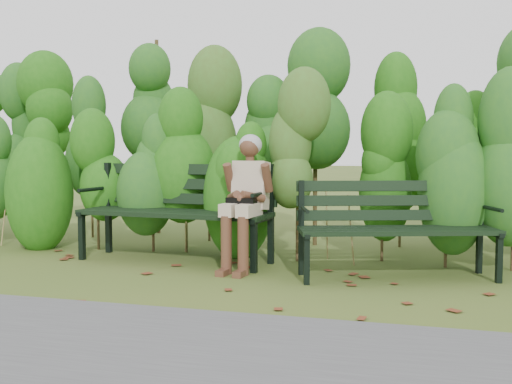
# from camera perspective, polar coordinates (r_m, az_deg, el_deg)

# --- Properties ---
(ground) EXTENTS (80.00, 80.00, 0.00)m
(ground) POSITION_cam_1_polar(r_m,az_deg,el_deg) (5.11, -1.06, -8.69)
(ground) COLOR #425A20
(footpath) EXTENTS (60.00, 2.50, 0.01)m
(footpath) POSITION_cam_1_polar(r_m,az_deg,el_deg) (3.14, -13.05, -16.87)
(footpath) COLOR #474749
(footpath) RESTS_ON ground
(hedge_band) EXTENTS (11.04, 1.67, 2.42)m
(hedge_band) POSITION_cam_1_polar(r_m,az_deg,el_deg) (6.79, 3.42, 5.13)
(hedge_band) COLOR #47381E
(hedge_band) RESTS_ON ground
(leaf_litter) EXTENTS (5.57, 2.24, 0.01)m
(leaf_litter) POSITION_cam_1_polar(r_m,az_deg,el_deg) (4.99, -7.01, -8.99)
(leaf_litter) COLOR brown
(leaf_litter) RESTS_ON ground
(bench_left) EXTENTS (2.02, 0.82, 0.99)m
(bench_left) POSITION_cam_1_polar(r_m,az_deg,el_deg) (6.14, -7.33, -1.08)
(bench_left) COLOR black
(bench_left) RESTS_ON ground
(bench_right) EXTENTS (1.79, 1.05, 0.85)m
(bench_right) POSITION_cam_1_polar(r_m,az_deg,el_deg) (5.43, 13.07, -2.65)
(bench_right) COLOR black
(bench_right) RESTS_ON ground
(seated_woman) EXTENTS (0.48, 0.70, 1.27)m
(seated_woman) POSITION_cam_1_polar(r_m,az_deg,el_deg) (5.62, -0.98, 0.09)
(seated_woman) COLOR tan
(seated_woman) RESTS_ON ground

